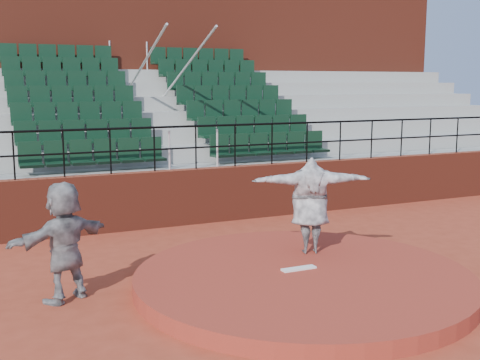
# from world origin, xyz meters

# --- Properties ---
(ground) EXTENTS (90.00, 90.00, 0.00)m
(ground) POSITION_xyz_m (0.00, 0.00, 0.00)
(ground) COLOR #9B3823
(ground) RESTS_ON ground
(pitchers_mound) EXTENTS (5.50, 5.50, 0.25)m
(pitchers_mound) POSITION_xyz_m (0.00, 0.00, 0.12)
(pitchers_mound) COLOR maroon
(pitchers_mound) RESTS_ON ground
(pitching_rubber) EXTENTS (0.60, 0.15, 0.03)m
(pitching_rubber) POSITION_xyz_m (0.00, 0.15, 0.27)
(pitching_rubber) COLOR white
(pitching_rubber) RESTS_ON pitchers_mound
(boundary_wall) EXTENTS (24.00, 0.30, 1.30)m
(boundary_wall) POSITION_xyz_m (0.00, 5.00, 0.65)
(boundary_wall) COLOR maroon
(boundary_wall) RESTS_ON ground
(wall_railing) EXTENTS (24.04, 0.05, 1.03)m
(wall_railing) POSITION_xyz_m (0.00, 5.00, 2.03)
(wall_railing) COLOR black
(wall_railing) RESTS_ON boundary_wall
(seating_deck) EXTENTS (24.00, 5.97, 4.63)m
(seating_deck) POSITION_xyz_m (0.00, 8.65, 1.44)
(seating_deck) COLOR #999A94
(seating_deck) RESTS_ON ground
(press_box_facade) EXTENTS (24.00, 3.00, 7.10)m
(press_box_facade) POSITION_xyz_m (0.00, 12.60, 3.55)
(press_box_facade) COLOR maroon
(press_box_facade) RESTS_ON ground
(pitcher) EXTENTS (2.21, 1.24, 1.74)m
(pitcher) POSITION_xyz_m (0.69, 0.96, 1.12)
(pitcher) COLOR black
(pitcher) RESTS_ON pitchers_mound
(fielder) EXTENTS (1.77, 1.26, 1.84)m
(fielder) POSITION_xyz_m (-3.60, 0.99, 0.92)
(fielder) COLOR black
(fielder) RESTS_ON ground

